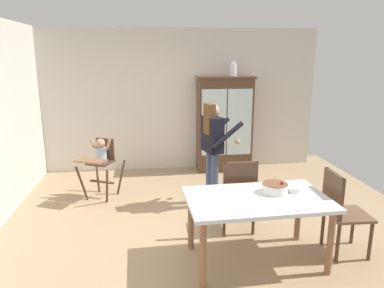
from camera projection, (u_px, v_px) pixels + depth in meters
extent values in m
plane|color=tan|center=(200.00, 226.00, 4.76)|extent=(6.24, 6.24, 0.00)
cube|color=beige|center=(180.00, 100.00, 6.97)|extent=(5.32, 0.06, 2.70)
cube|color=#4C3323|center=(224.00, 125.00, 6.93)|extent=(1.03, 0.42, 1.78)
cube|color=#4C3323|center=(225.00, 77.00, 6.71)|extent=(1.09, 0.48, 0.04)
cube|color=silver|center=(214.00, 123.00, 6.67)|extent=(0.46, 0.01, 1.24)
cube|color=silver|center=(239.00, 122.00, 6.73)|extent=(0.46, 0.01, 1.24)
cube|color=#4C3323|center=(224.00, 121.00, 6.91)|extent=(0.95, 0.36, 0.02)
cylinder|color=white|center=(233.00, 70.00, 6.70)|extent=(0.13, 0.13, 0.22)
cylinder|color=white|center=(233.00, 63.00, 6.67)|extent=(0.07, 0.07, 0.05)
cylinder|color=#4C3323|center=(82.00, 183.00, 5.55)|extent=(0.18, 0.10, 0.56)
cylinder|color=#4C3323|center=(107.00, 186.00, 5.42)|extent=(0.10, 0.18, 0.56)
cylinder|color=#4C3323|center=(97.00, 175.00, 5.95)|extent=(0.10, 0.18, 0.56)
cylinder|color=#4C3323|center=(121.00, 177.00, 5.83)|extent=(0.18, 0.10, 0.56)
cube|color=#4C3323|center=(102.00, 182.00, 5.69)|extent=(0.40, 0.21, 0.02)
cube|color=#4C3323|center=(101.00, 162.00, 5.62)|extent=(0.45, 0.45, 0.02)
cube|color=#4C3323|center=(105.00, 149.00, 5.72)|extent=(0.29, 0.16, 0.34)
cube|color=brown|center=(91.00, 161.00, 5.34)|extent=(0.50, 0.40, 0.02)
cylinder|color=#9EBCD1|center=(101.00, 155.00, 5.61)|extent=(0.17, 0.17, 0.22)
sphere|color=tan|center=(100.00, 143.00, 5.56)|extent=(0.15, 0.15, 0.15)
cylinder|color=tan|center=(92.00, 143.00, 5.61)|extent=(0.11, 0.08, 0.17)
cylinder|color=tan|center=(108.00, 145.00, 5.52)|extent=(0.11, 0.08, 0.17)
cylinder|color=#3D4C6B|center=(215.00, 180.00, 5.31)|extent=(0.11, 0.11, 0.82)
cylinder|color=#3D4C6B|center=(209.00, 176.00, 5.47)|extent=(0.11, 0.11, 0.82)
cube|color=black|center=(213.00, 134.00, 5.23)|extent=(0.29, 0.40, 0.52)
cube|color=white|center=(219.00, 134.00, 5.27)|extent=(0.02, 0.06, 0.49)
sphere|color=tan|center=(213.00, 111.00, 5.14)|extent=(0.19, 0.19, 0.19)
cube|color=brown|center=(209.00, 119.00, 5.15)|extent=(0.15, 0.22, 0.44)
cylinder|color=black|center=(228.00, 135.00, 5.10)|extent=(0.49, 0.20, 0.37)
sphere|color=tan|center=(237.00, 142.00, 5.19)|extent=(0.08, 0.08, 0.08)
cylinder|color=black|center=(215.00, 130.00, 5.46)|extent=(0.49, 0.20, 0.37)
sphere|color=tan|center=(224.00, 136.00, 5.55)|extent=(0.08, 0.08, 0.08)
cube|color=silver|center=(258.00, 199.00, 3.80)|extent=(1.53, 0.97, 0.04)
cylinder|color=brown|center=(203.00, 254.00, 3.44)|extent=(0.07, 0.07, 0.70)
cylinder|color=brown|center=(330.00, 243.00, 3.65)|extent=(0.07, 0.07, 0.70)
cylinder|color=brown|center=(191.00, 221.00, 4.14)|extent=(0.07, 0.07, 0.70)
cylinder|color=brown|center=(298.00, 213.00, 4.35)|extent=(0.07, 0.07, 0.70)
cylinder|color=white|center=(275.00, 188.00, 3.92)|extent=(0.28, 0.28, 0.10)
cylinder|color=brown|center=(275.00, 184.00, 3.91)|extent=(0.27, 0.27, 0.01)
cylinder|color=#F2E5CC|center=(275.00, 181.00, 3.90)|extent=(0.01, 0.01, 0.06)
cone|color=yellow|center=(276.00, 177.00, 3.89)|extent=(0.02, 0.02, 0.02)
sphere|color=red|center=(282.00, 183.00, 3.88)|extent=(0.04, 0.04, 0.04)
cylinder|color=silver|center=(293.00, 189.00, 3.97)|extent=(0.18, 0.18, 0.05)
cylinder|color=#4C3323|center=(246.00, 206.00, 4.86)|extent=(0.04, 0.04, 0.45)
cylinder|color=#4C3323|center=(219.00, 207.00, 4.83)|extent=(0.04, 0.04, 0.45)
cylinder|color=#4C3323|center=(253.00, 218.00, 4.50)|extent=(0.04, 0.04, 0.45)
cylinder|color=#4C3323|center=(224.00, 219.00, 4.47)|extent=(0.04, 0.04, 0.45)
cube|color=brown|center=(236.00, 195.00, 4.61)|extent=(0.46, 0.46, 0.03)
cube|color=#4C3323|center=(240.00, 181.00, 4.35)|extent=(0.42, 0.06, 0.48)
cylinder|color=#4C3323|center=(256.00, 181.00, 4.37)|extent=(0.03, 0.03, 0.48)
cylinder|color=#4C3323|center=(225.00, 182.00, 4.34)|extent=(0.03, 0.03, 0.48)
cylinder|color=#4C3323|center=(370.00, 241.00, 3.93)|extent=(0.04, 0.04, 0.45)
cylinder|color=#4C3323|center=(353.00, 226.00, 4.29)|extent=(0.04, 0.04, 0.45)
cylinder|color=#4C3323|center=(338.00, 243.00, 3.90)|extent=(0.04, 0.04, 0.45)
cylinder|color=#4C3323|center=(323.00, 227.00, 4.25)|extent=(0.04, 0.04, 0.45)
cube|color=brown|center=(348.00, 214.00, 4.03)|extent=(0.46, 0.46, 0.03)
cube|color=#4C3323|center=(333.00, 194.00, 3.96)|extent=(0.06, 0.42, 0.48)
cylinder|color=#4C3323|center=(341.00, 200.00, 3.77)|extent=(0.03, 0.03, 0.48)
cylinder|color=#4C3323|center=(325.00, 188.00, 4.14)|extent=(0.03, 0.03, 0.48)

